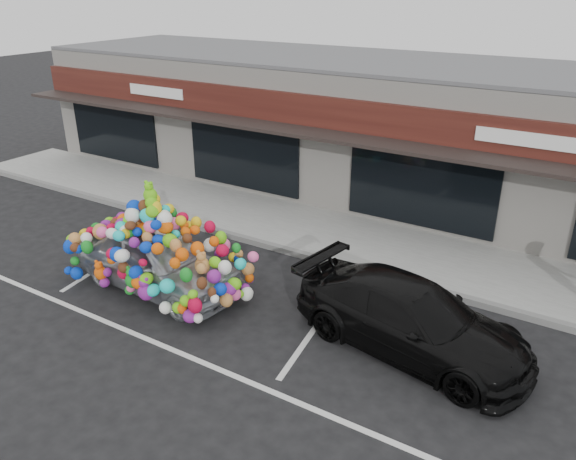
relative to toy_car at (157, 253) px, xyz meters
The scene contains 9 objects.
ground 1.53m from the toy_car, 28.88° to the left, with size 90.00×90.00×0.00m, color black.
shop_building 9.19m from the toy_car, 83.14° to the left, with size 24.00×7.20×4.31m.
sidewalk 4.80m from the toy_car, 76.71° to the left, with size 26.00×3.00×0.15m, color gray.
kerb 3.39m from the toy_car, 70.68° to the left, with size 26.00×0.18×0.16m, color slate.
parking_stripe_left 2.43m from the toy_car, 159.28° to the left, with size 0.12×4.40×0.01m, color silver.
parking_stripe_mid 4.07m from the toy_car, 11.62° to the left, with size 0.12×4.40×0.01m, color silver.
lane_line 3.64m from the toy_car, 28.86° to the right, with size 14.00×0.12×0.01m, color silver.
toy_car is the anchor object (origin of this frame).
black_sedan 5.89m from the toy_car, ahead, with size 4.74×1.93×1.38m, color black.
Camera 1 is at (7.54, -8.83, 6.62)m, focal length 35.00 mm.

